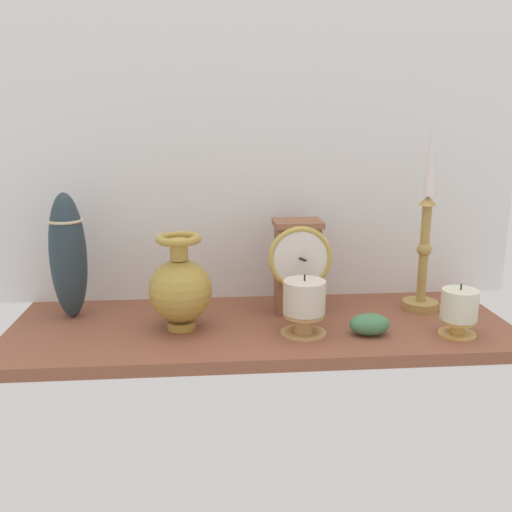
{
  "coord_description": "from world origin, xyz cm",
  "views": [
    {
      "loc": [
        -9.9,
        -105.32,
        39.86
      ],
      "look_at": [
        -1.02,
        0.0,
        14.0
      ],
      "focal_mm": 38.96,
      "sensor_mm": 36.0,
      "label": 1
    }
  ],
  "objects": [
    {
      "name": "brass_vase_bulbous",
      "position": [
        -15.88,
        -1.65,
        8.4
      ],
      "size": [
        12.36,
        12.36,
        18.84
      ],
      "color": "#AD8B38",
      "rests_on": "ground_plane"
    },
    {
      "name": "mantel_clock",
      "position": [
        8.25,
        6.31,
        10.45
      ],
      "size": [
        13.24,
        10.84,
        19.72
      ],
      "color": "brown",
      "rests_on": "ground_plane"
    },
    {
      "name": "back_wall",
      "position": [
        0.0,
        18.5,
        32.5
      ],
      "size": [
        120.0,
        2.0,
        65.0
      ],
      "primitive_type": "cube",
      "color": "white",
      "rests_on": "ground_plane"
    },
    {
      "name": "ground_plane",
      "position": [
        0.0,
        0.0,
        -1.2
      ],
      "size": [
        100.0,
        36.0,
        2.4
      ],
      "primitive_type": "cube",
      "color": "brown"
    },
    {
      "name": "pillar_candle_front",
      "position": [
        7.61,
        -6.4,
        5.94
      ],
      "size": [
        8.79,
        8.79,
        11.78
      ],
      "color": "tan",
      "rests_on": "ground_plane"
    },
    {
      "name": "ivy_sprig",
      "position": [
        20.07,
        -7.76,
        2.04
      ],
      "size": [
        7.82,
        5.47,
        4.09
      ],
      "color": "#447B4E",
      "rests_on": "ground_plane"
    },
    {
      "name": "pillar_candle_near_clock",
      "position": [
        36.77,
        -9.43,
        4.94
      ],
      "size": [
        6.99,
        6.99,
        10.17
      ],
      "color": "tan",
      "rests_on": "ground_plane"
    },
    {
      "name": "tall_ceramic_vase",
      "position": [
        -38.8,
        7.12,
        13.16
      ],
      "size": [
        7.38,
        7.38,
        26.04
      ],
      "color": "#28373E",
      "rests_on": "ground_plane"
    },
    {
      "name": "candlestick_tall_left",
      "position": [
        35.25,
        5.76,
        16.44
      ],
      "size": [
        7.6,
        7.6,
        43.64
      ],
      "color": "#AB8743",
      "rests_on": "ground_plane"
    }
  ]
}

